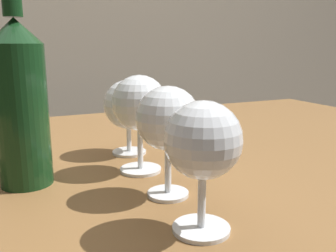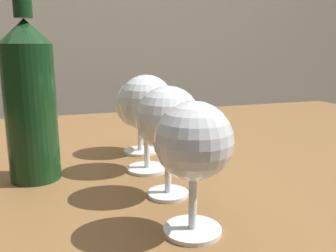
{
  "view_description": "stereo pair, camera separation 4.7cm",
  "coord_description": "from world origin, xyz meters",
  "px_view_note": "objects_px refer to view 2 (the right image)",
  "views": [
    {
      "loc": [
        -0.2,
        -0.63,
        0.97
      ],
      "look_at": [
        -0.01,
        -0.21,
        0.87
      ],
      "focal_mm": 38.72,
      "sensor_mm": 36.0,
      "label": 1
    },
    {
      "loc": [
        -0.16,
        -0.65,
        0.97
      ],
      "look_at": [
        -0.01,
        -0.21,
        0.87
      ],
      "focal_mm": 38.72,
      "sensor_mm": 36.0,
      "label": 2
    }
  ],
  "objects_px": {
    "wine_glass_port": "(146,105)",
    "wine_glass_merlot": "(142,105)",
    "wine_bottle": "(30,98)",
    "wine_glass_cabernet": "(168,120)",
    "wine_glass_amber": "(194,144)"
  },
  "relations": [
    {
      "from": "wine_glass_port",
      "to": "wine_bottle",
      "type": "distance_m",
      "value": 0.17
    },
    {
      "from": "wine_glass_port",
      "to": "wine_glass_amber",
      "type": "bearing_deg",
      "value": -91.69
    },
    {
      "from": "wine_glass_cabernet",
      "to": "wine_glass_merlot",
      "type": "xyz_separation_m",
      "value": [
        0.02,
        0.21,
        -0.01
      ]
    },
    {
      "from": "wine_glass_cabernet",
      "to": "wine_glass_port",
      "type": "xyz_separation_m",
      "value": [
        0.0,
        0.11,
        0.0
      ]
    },
    {
      "from": "wine_glass_port",
      "to": "wine_bottle",
      "type": "bearing_deg",
      "value": 174.51
    },
    {
      "from": "wine_glass_amber",
      "to": "wine_bottle",
      "type": "xyz_separation_m",
      "value": [
        -0.17,
        0.23,
        0.03
      ]
    },
    {
      "from": "wine_glass_amber",
      "to": "wine_glass_cabernet",
      "type": "relative_size",
      "value": 0.97
    },
    {
      "from": "wine_glass_cabernet",
      "to": "wine_glass_amber",
      "type": "bearing_deg",
      "value": -93.45
    },
    {
      "from": "wine_glass_amber",
      "to": "wine_glass_merlot",
      "type": "relative_size",
      "value": 1.04
    },
    {
      "from": "wine_glass_amber",
      "to": "wine_glass_port",
      "type": "bearing_deg",
      "value": 88.31
    },
    {
      "from": "wine_glass_merlot",
      "to": "wine_glass_amber",
      "type": "bearing_deg",
      "value": -94.54
    },
    {
      "from": "wine_glass_port",
      "to": "wine_glass_merlot",
      "type": "relative_size",
      "value": 1.12
    },
    {
      "from": "wine_bottle",
      "to": "wine_glass_cabernet",
      "type": "bearing_deg",
      "value": -36.15
    },
    {
      "from": "wine_glass_merlot",
      "to": "wine_glass_cabernet",
      "type": "bearing_deg",
      "value": -95.05
    },
    {
      "from": "wine_glass_merlot",
      "to": "wine_bottle",
      "type": "height_order",
      "value": "wine_bottle"
    }
  ]
}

